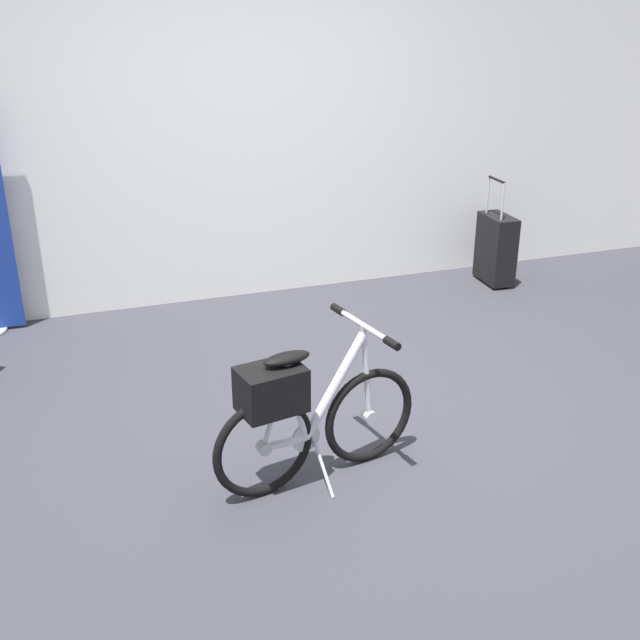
{
  "coord_description": "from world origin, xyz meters",
  "views": [
    {
      "loc": [
        -1.33,
        -3.21,
        2.07
      ],
      "look_at": [
        -0.13,
        0.19,
        0.55
      ],
      "focal_mm": 43.01,
      "sensor_mm": 36.0,
      "label": 1
    }
  ],
  "objects": [
    {
      "name": "ground_plane",
      "position": [
        0.0,
        0.0,
        0.0
      ],
      "size": [
        7.19,
        7.19,
        0.0
      ],
      "primitive_type": "plane",
      "color": "#38383F"
    },
    {
      "name": "back_wall",
      "position": [
        0.0,
        2.14,
        1.34
      ],
      "size": [
        7.19,
        0.1,
        2.68
      ],
      "primitive_type": "cube",
      "color": "white",
      "rests_on": "ground_plane"
    },
    {
      "name": "folding_bike_foreground",
      "position": [
        -0.41,
        -0.37,
        0.36
      ],
      "size": [
        1.03,
        0.53,
        0.74
      ],
      "color": "black",
      "rests_on": "ground_plane"
    },
    {
      "name": "rolling_suitcase",
      "position": [
        1.84,
        1.7,
        0.28
      ],
      "size": [
        0.2,
        0.37,
        0.83
      ],
      "color": "black",
      "rests_on": "ground_plane"
    }
  ]
}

